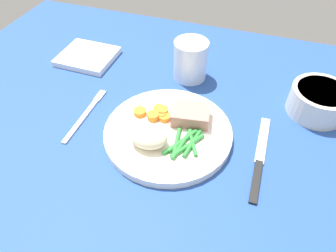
% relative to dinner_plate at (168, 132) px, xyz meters
% --- Properties ---
extents(dining_table, '(1.20, 0.90, 0.02)m').
position_rel_dinner_plate_xyz_m(dining_table, '(0.01, 0.01, -0.02)').
color(dining_table, '#234793').
rests_on(dining_table, ground).
extents(dinner_plate, '(0.25, 0.25, 0.02)m').
position_rel_dinner_plate_xyz_m(dinner_plate, '(0.00, 0.00, 0.00)').
color(dinner_plate, white).
rests_on(dinner_plate, dining_table).
extents(meat_portion, '(0.08, 0.06, 0.03)m').
position_rel_dinner_plate_xyz_m(meat_portion, '(0.03, 0.04, 0.02)').
color(meat_portion, '#B2756B').
rests_on(meat_portion, dinner_plate).
extents(mashed_potatoes, '(0.07, 0.05, 0.04)m').
position_rel_dinner_plate_xyz_m(mashed_potatoes, '(-0.02, -0.04, 0.03)').
color(mashed_potatoes, beige).
rests_on(mashed_potatoes, dinner_plate).
extents(carrot_slices, '(0.08, 0.05, 0.01)m').
position_rel_dinner_plate_xyz_m(carrot_slices, '(-0.03, 0.03, 0.01)').
color(carrot_slices, orange).
rests_on(carrot_slices, dinner_plate).
extents(green_beans, '(0.06, 0.08, 0.01)m').
position_rel_dinner_plate_xyz_m(green_beans, '(0.04, -0.03, 0.01)').
color(green_beans, '#2D8C38').
rests_on(green_beans, dinner_plate).
extents(fork, '(0.01, 0.17, 0.00)m').
position_rel_dinner_plate_xyz_m(fork, '(-0.18, -0.00, -0.01)').
color(fork, silver).
rests_on(fork, dining_table).
extents(knife, '(0.02, 0.20, 0.01)m').
position_rel_dinner_plate_xyz_m(knife, '(0.18, -0.00, -0.01)').
color(knife, black).
rests_on(knife, dining_table).
extents(water_glass, '(0.08, 0.08, 0.09)m').
position_rel_dinner_plate_xyz_m(water_glass, '(-0.01, 0.20, 0.03)').
color(water_glass, silver).
rests_on(water_glass, dining_table).
extents(salad_bowl, '(0.12, 0.12, 0.06)m').
position_rel_dinner_plate_xyz_m(salad_bowl, '(0.27, 0.16, 0.02)').
color(salad_bowl, silver).
rests_on(salad_bowl, dining_table).
extents(napkin, '(0.14, 0.12, 0.01)m').
position_rel_dinner_plate_xyz_m(napkin, '(-0.28, 0.19, -0.00)').
color(napkin, white).
rests_on(napkin, dining_table).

